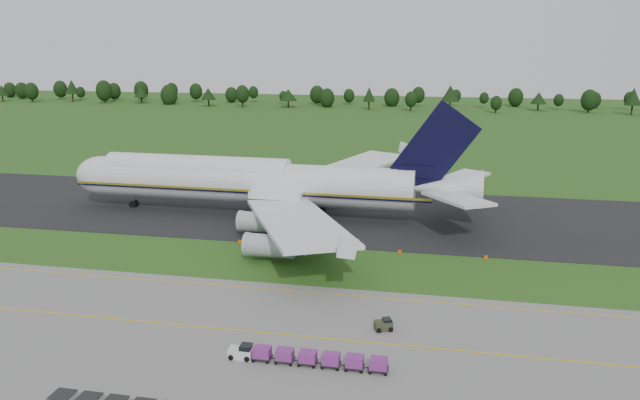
% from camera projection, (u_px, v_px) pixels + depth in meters
% --- Properties ---
extents(ground, '(600.00, 600.00, 0.00)m').
position_uv_depth(ground, '(303.00, 264.00, 88.22)').
color(ground, '#275018').
rests_on(ground, ground).
extents(apron, '(300.00, 52.00, 0.06)m').
position_uv_depth(apron, '(218.00, 391.00, 55.88)').
color(apron, slate).
rests_on(apron, ground).
extents(taxiway, '(300.00, 40.00, 0.08)m').
position_uv_depth(taxiway, '(337.00, 213.00, 114.83)').
color(taxiway, black).
rests_on(taxiway, ground).
extents(apron_markings, '(300.00, 30.20, 0.01)m').
position_uv_depth(apron_markings, '(243.00, 354.00, 62.55)').
color(apron_markings, gold).
rests_on(apron_markings, apron).
extents(tree_line, '(528.71, 21.89, 11.98)m').
position_uv_depth(tree_line, '(410.00, 97.00, 295.12)').
color(tree_line, black).
rests_on(tree_line, ground).
extents(aircraft, '(76.16, 74.68, 21.51)m').
position_uv_depth(aircraft, '(258.00, 182.00, 112.48)').
color(aircraft, silver).
rests_on(aircraft, ground).
extents(baggage_train, '(15.78, 1.43, 1.38)m').
position_uv_depth(baggage_train, '(305.00, 357.00, 60.32)').
color(baggage_train, silver).
rests_on(baggage_train, apron).
extents(utility_cart, '(2.19, 1.76, 1.04)m').
position_uv_depth(utility_cart, '(383.00, 326.00, 67.65)').
color(utility_cart, '#343626').
rests_on(utility_cart, apron).
extents(edge_markers, '(37.84, 0.30, 0.60)m').
position_uv_depth(edge_markers, '(358.00, 250.00, 93.68)').
color(edge_markers, '#F15C07').
rests_on(edge_markers, ground).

